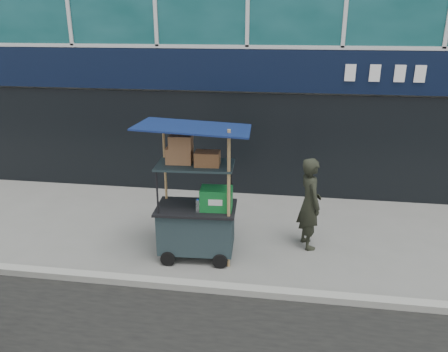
# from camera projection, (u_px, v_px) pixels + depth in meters

# --- Properties ---
(ground) EXTENTS (80.00, 80.00, 0.00)m
(ground) POSITION_uv_depth(u_px,v_px,m) (219.00, 284.00, 6.92)
(ground) COLOR slate
(ground) RESTS_ON ground
(curb) EXTENTS (80.00, 0.18, 0.12)m
(curb) POSITION_uv_depth(u_px,v_px,m) (217.00, 288.00, 6.72)
(curb) COLOR gray
(curb) RESTS_ON ground
(vendor_cart) EXTENTS (1.88, 1.38, 2.43)m
(vendor_cart) POSITION_uv_depth(u_px,v_px,m) (197.00, 212.00, 7.47)
(vendor_cart) COLOR #1A292D
(vendor_cart) RESTS_ON ground
(vendor_man) EXTENTS (0.58, 0.72, 1.70)m
(vendor_man) POSITION_uv_depth(u_px,v_px,m) (310.00, 203.00, 7.82)
(vendor_man) COLOR black
(vendor_man) RESTS_ON ground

